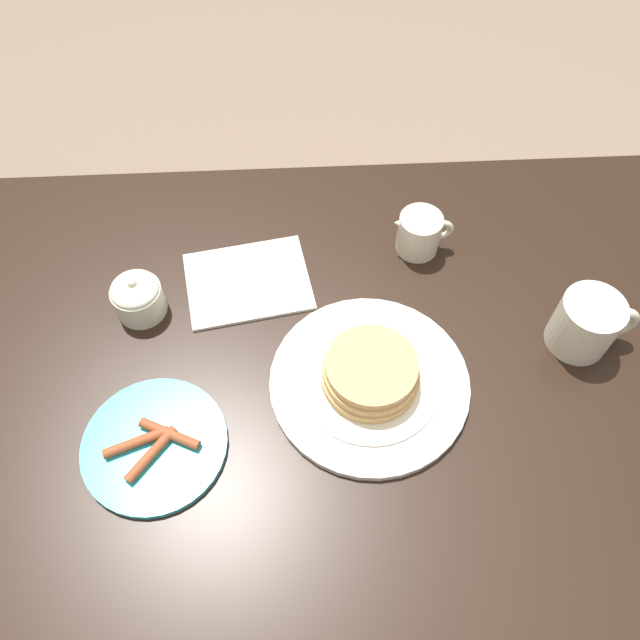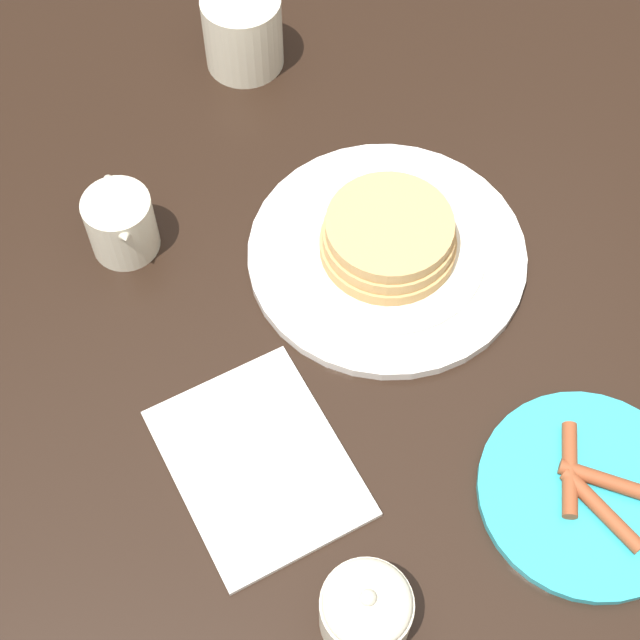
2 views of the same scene
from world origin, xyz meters
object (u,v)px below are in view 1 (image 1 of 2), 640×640
pancake_plate (370,378)px  napkin (248,281)px  side_plate_bacon (154,445)px  coffee_mug (587,323)px  creamer_pitcher (419,233)px  sugar_bowl (138,297)px

pancake_plate → napkin: bearing=132.7°
pancake_plate → side_plate_bacon: bearing=-165.1°
side_plate_bacon → napkin: 0.30m
pancake_plate → coffee_mug: size_ratio=2.32×
side_plate_bacon → coffee_mug: bearing=12.6°
pancake_plate → coffee_mug: bearing=10.4°
pancake_plate → creamer_pitcher: 0.27m
coffee_mug → creamer_pitcher: bearing=138.6°
creamer_pitcher → sugar_bowl: bearing=-166.9°
pancake_plate → napkin: size_ratio=1.33×
coffee_mug → pancake_plate: bearing=-169.6°
pancake_plate → creamer_pitcher: size_ratio=2.79×
pancake_plate → creamer_pitcher: (0.10, 0.25, 0.02)m
pancake_plate → sugar_bowl: size_ratio=3.74×
pancake_plate → napkin: (-0.18, 0.19, -0.02)m
coffee_mug → napkin: coffee_mug is taller
coffee_mug → sugar_bowl: 0.67m
side_plate_bacon → coffee_mug: coffee_mug is taller
side_plate_bacon → napkin: (0.12, 0.27, -0.00)m
pancake_plate → coffee_mug: (0.32, 0.06, 0.03)m
pancake_plate → sugar_bowl: sugar_bowl is taller
pancake_plate → napkin: 0.26m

